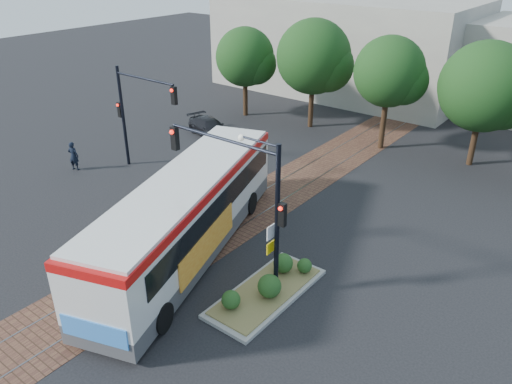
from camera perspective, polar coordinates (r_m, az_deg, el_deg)
ground at (r=22.85m, az=-7.02°, el=-5.75°), size 120.00×120.00×0.00m
trackbed at (r=25.40m, az=-0.72°, el=-1.97°), size 3.60×40.00×0.02m
tree_row at (r=33.25m, az=14.79°, el=13.04°), size 26.40×5.60×7.67m
warehouses at (r=45.35m, az=19.27°, el=14.56°), size 40.00×13.00×8.00m
city_bus at (r=21.24m, az=-7.82°, el=-2.23°), size 6.98×13.55×3.58m
traffic_island at (r=19.48m, az=1.41°, el=-10.76°), size 2.20×5.20×1.13m
signal_pole_main at (r=18.01m, az=-0.73°, el=0.27°), size 5.49×0.46×6.00m
signal_pole_left at (r=29.50m, az=-13.76°, el=9.51°), size 4.99×0.34×6.00m
officer at (r=31.46m, az=-20.14°, el=3.89°), size 0.75×0.63×1.75m
parked_car at (r=35.26m, az=-5.29°, el=7.36°), size 4.53×2.91×1.22m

